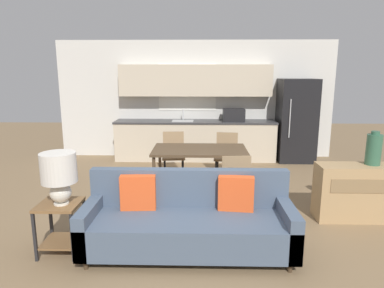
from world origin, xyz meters
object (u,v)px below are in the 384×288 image
object	(u,v)px
side_table	(60,220)
vase	(374,149)
refrigerator	(296,121)
couch	(188,222)
credenza	(357,192)
dining_chair_near_right	(234,180)
dining_chair_far_right	(226,154)
table_lamp	(59,173)
dining_table	(200,153)
dining_chair_far_left	(174,153)

from	to	relation	value
side_table	vase	bearing A→B (deg)	14.66
refrigerator	couch	world-z (taller)	refrigerator
refrigerator	credenza	xyz separation A→B (m)	(-0.01, -3.18, -0.54)
dining_chair_near_right	dining_chair_far_right	distance (m)	1.60
refrigerator	dining_chair_near_right	size ratio (longest dim) A/B	2.12
couch	vase	distance (m)	2.70
side_table	dining_chair_far_right	size ratio (longest dim) A/B	0.67
dining_chair_near_right	dining_chair_far_right	world-z (taller)	same
credenza	vase	distance (m)	0.62
credenza	dining_chair_far_right	world-z (taller)	dining_chair_far_right
table_lamp	dining_chair_near_right	bearing A→B (deg)	30.32
dining_table	dining_chair_far_right	world-z (taller)	dining_chair_far_right
refrigerator	credenza	size ratio (longest dim) A/B	1.70
refrigerator	dining_chair_far_left	bearing A→B (deg)	-153.20
couch	dining_chair_far_right	xyz separation A→B (m)	(0.62, 2.68, 0.14)
couch	side_table	xyz separation A→B (m)	(-1.42, -0.07, 0.04)
side_table	table_lamp	bearing A→B (deg)	-25.80
dining_chair_far_left	dining_chair_far_right	xyz separation A→B (m)	(1.00, -0.07, 0.00)
couch	table_lamp	bearing A→B (deg)	-176.33
dining_chair_near_right	credenza	bearing A→B (deg)	169.26
couch	credenza	world-z (taller)	couch
refrigerator	dining_table	bearing A→B (deg)	-134.75
couch	vase	xyz separation A→B (m)	(2.45, 0.94, 0.63)
vase	side_table	bearing A→B (deg)	-165.34
couch	dining_chair_far_left	distance (m)	2.77
table_lamp	credenza	bearing A→B (deg)	15.23
dining_table	table_lamp	distance (m)	2.51
dining_table	dining_chair_far_left	size ratio (longest dim) A/B	1.77
refrigerator	vase	distance (m)	3.15
refrigerator	vase	world-z (taller)	refrigerator
table_lamp	side_table	bearing A→B (deg)	154.20
couch	dining_chair_far_right	distance (m)	2.75
side_table	dining_chair_far_right	distance (m)	3.43
refrigerator	dining_chair_far_left	size ratio (longest dim) A/B	2.12
dining_chair_far_left	dining_chair_far_right	bearing A→B (deg)	-8.76
vase	dining_chair_near_right	xyz separation A→B (m)	(-1.83, 0.14, -0.50)
side_table	table_lamp	world-z (taller)	table_lamp
side_table	credenza	xyz separation A→B (m)	(3.68, 0.98, -0.00)
dining_table	couch	bearing A→B (deg)	-93.53
dining_chair_far_left	couch	bearing A→B (deg)	-87.12
couch	dining_chair_far_left	size ratio (longest dim) A/B	2.64
dining_table	side_table	bearing A→B (deg)	-127.81
dining_chair_far_right	credenza	bearing A→B (deg)	-39.05
refrigerator	couch	size ratio (longest dim) A/B	0.80
vase	dining_chair_near_right	bearing A→B (deg)	175.61
couch	vase	bearing A→B (deg)	21.02
dining_chair_far_right	refrigerator	bearing A→B (deg)	48.51
couch	dining_chair_far_right	bearing A→B (deg)	76.99
dining_table	credenza	size ratio (longest dim) A/B	1.41
refrigerator	side_table	bearing A→B (deg)	-131.63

